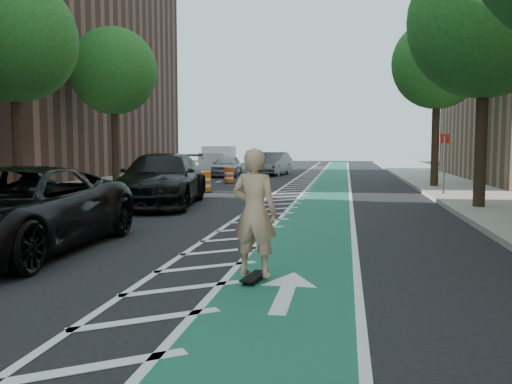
% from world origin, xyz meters
% --- Properties ---
extents(ground, '(120.00, 120.00, 0.00)m').
position_xyz_m(ground, '(0.00, 0.00, 0.00)').
color(ground, black).
rests_on(ground, ground).
extents(bike_lane, '(2.00, 90.00, 0.01)m').
position_xyz_m(bike_lane, '(3.00, 10.00, 0.01)').
color(bike_lane, '#1C6350').
rests_on(bike_lane, ground).
extents(buffer_strip, '(1.40, 90.00, 0.01)m').
position_xyz_m(buffer_strip, '(1.50, 10.00, 0.01)').
color(buffer_strip, silver).
rests_on(buffer_strip, ground).
extents(sidewalk_right, '(5.00, 90.00, 0.15)m').
position_xyz_m(sidewalk_right, '(9.50, 10.00, 0.07)').
color(sidewalk_right, gray).
rests_on(sidewalk_right, ground).
extents(sidewalk_left, '(5.00, 90.00, 0.15)m').
position_xyz_m(sidewalk_left, '(-9.50, 10.00, 0.07)').
color(sidewalk_left, gray).
rests_on(sidewalk_left, ground).
extents(curb_right, '(0.12, 90.00, 0.16)m').
position_xyz_m(curb_right, '(7.05, 10.00, 0.08)').
color(curb_right, gray).
rests_on(curb_right, ground).
extents(curb_left, '(0.12, 90.00, 0.16)m').
position_xyz_m(curb_left, '(-7.05, 10.00, 0.08)').
color(curb_left, gray).
rests_on(curb_left, ground).
extents(building_left_far, '(14.00, 22.00, 18.00)m').
position_xyz_m(building_left_far, '(-17.50, 24.00, 9.00)').
color(building_left_far, brown).
rests_on(building_left_far, ground).
extents(tree_r_c, '(4.20, 4.20, 7.90)m').
position_xyz_m(tree_r_c, '(7.90, 8.00, 5.77)').
color(tree_r_c, '#382619').
rests_on(tree_r_c, ground).
extents(tree_l_c, '(4.20, 4.20, 7.90)m').
position_xyz_m(tree_l_c, '(-7.90, 8.00, 5.77)').
color(tree_l_c, '#382619').
rests_on(tree_l_c, ground).
extents(tree_r_d, '(4.20, 4.20, 7.90)m').
position_xyz_m(tree_r_d, '(7.90, 16.00, 5.77)').
color(tree_r_d, '#382619').
rests_on(tree_r_d, ground).
extents(tree_l_d, '(4.20, 4.20, 7.90)m').
position_xyz_m(tree_l_d, '(-7.90, 16.00, 5.77)').
color(tree_l_d, '#382619').
rests_on(tree_l_d, ground).
extents(sign_post, '(0.35, 0.08, 2.47)m').
position_xyz_m(sign_post, '(7.60, 12.00, 1.35)').
color(sign_post, '#4C4C4C').
rests_on(sign_post, ground).
extents(skateboard, '(0.33, 0.77, 0.10)m').
position_xyz_m(skateboard, '(2.46, -2.21, 0.08)').
color(skateboard, black).
rests_on(skateboard, ground).
extents(skateboarder, '(0.77, 0.57, 1.92)m').
position_xyz_m(skateboarder, '(2.46, -2.21, 1.06)').
color(skateboarder, tan).
rests_on(skateboarder, skateboard).
extents(suv_near, '(2.83, 5.98, 1.65)m').
position_xyz_m(suv_near, '(-2.40, -0.79, 0.82)').
color(suv_near, black).
rests_on(suv_near, ground).
extents(suv_far, '(3.21, 6.35, 1.77)m').
position_xyz_m(suv_far, '(-2.40, 7.50, 0.88)').
color(suv_far, black).
rests_on(suv_far, ground).
extents(car_silver, '(2.00, 4.28, 1.42)m').
position_xyz_m(car_silver, '(-3.84, 24.26, 0.71)').
color(car_silver, '#9E9EA3').
rests_on(car_silver, ground).
extents(car_grey, '(2.29, 4.93, 1.56)m').
position_xyz_m(car_grey, '(-1.15, 26.37, 0.78)').
color(car_grey, '#5B5B60').
rests_on(car_grey, ground).
extents(box_truck, '(2.23, 4.73, 1.95)m').
position_xyz_m(box_truck, '(-6.21, 31.60, 0.90)').
color(box_truck, white).
rests_on(box_truck, ground).
extents(barrel_a, '(0.59, 0.59, 0.80)m').
position_xyz_m(barrel_a, '(-2.20, 5.45, 0.38)').
color(barrel_a, '#F24A0C').
rests_on(barrel_a, ground).
extents(barrel_b, '(0.66, 0.66, 0.90)m').
position_xyz_m(barrel_b, '(-2.25, 12.64, 0.43)').
color(barrel_b, orange).
rests_on(barrel_b, ground).
extents(barrel_c, '(0.62, 0.62, 0.85)m').
position_xyz_m(barrel_c, '(-2.40, 18.30, 0.40)').
color(barrel_c, '#DE460B').
rests_on(barrel_c, ground).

